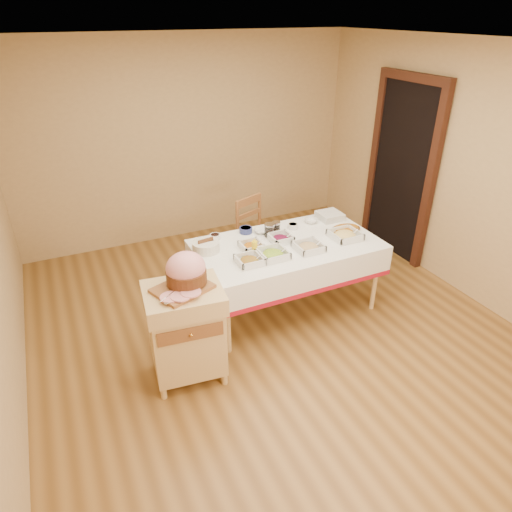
{
  "coord_description": "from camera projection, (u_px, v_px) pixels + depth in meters",
  "views": [
    {
      "loc": [
        -1.7,
        -3.24,
        2.82
      ],
      "look_at": [
        -0.09,
        0.2,
        0.75
      ],
      "focal_mm": 32.0,
      "sensor_mm": 36.0,
      "label": 1
    }
  ],
  "objects": [
    {
      "name": "small_bowl_right",
      "position": [
        293.0,
        226.0,
        4.83
      ],
      "size": [
        0.11,
        0.11,
        0.05
      ],
      "color": "silver",
      "rests_on": "dining_table"
    },
    {
      "name": "bowl_small_imported",
      "position": [
        311.0,
        221.0,
        4.97
      ],
      "size": [
        0.17,
        0.17,
        0.04
      ],
      "primitive_type": "imported",
      "rotation": [
        0.0,
        0.0,
        -0.23
      ],
      "color": "silver",
      "rests_on": "dining_table"
    },
    {
      "name": "bread_basket",
      "position": [
        206.0,
        246.0,
        4.38
      ],
      "size": [
        0.26,
        0.26,
        0.12
      ],
      "color": "silver",
      "rests_on": "dining_table"
    },
    {
      "name": "bowl_white_imported",
      "position": [
        262.0,
        231.0,
        4.75
      ],
      "size": [
        0.19,
        0.19,
        0.04
      ],
      "primitive_type": "imported",
      "rotation": [
        0.0,
        0.0,
        -0.26
      ],
      "color": "silver",
      "rests_on": "dining_table"
    },
    {
      "name": "small_bowl_mid",
      "position": [
        246.0,
        230.0,
        4.75
      ],
      "size": [
        0.14,
        0.14,
        0.06
      ],
      "color": "navy",
      "rests_on": "dining_table"
    },
    {
      "name": "serving_dish_e",
      "position": [
        251.0,
        246.0,
        4.43
      ],
      "size": [
        0.22,
        0.21,
        0.1
      ],
      "color": "silver",
      "rests_on": "dining_table"
    },
    {
      "name": "dining_table",
      "position": [
        287.0,
        257.0,
        4.62
      ],
      "size": [
        1.82,
        1.02,
        0.76
      ],
      "color": "#DDBA79",
      "rests_on": "ground"
    },
    {
      "name": "doorway",
      "position": [
        402.0,
        168.0,
        5.56
      ],
      "size": [
        0.09,
        1.1,
        2.2
      ],
      "color": "black",
      "rests_on": "ground"
    },
    {
      "name": "serving_dish_d",
      "position": [
        345.0,
        235.0,
        4.63
      ],
      "size": [
        0.28,
        0.28,
        0.11
      ],
      "color": "silver",
      "rests_on": "dining_table"
    },
    {
      "name": "room_shell",
      "position": [
        275.0,
        209.0,
        3.94
      ],
      "size": [
        5.0,
        5.0,
        5.0
      ],
      "color": "brown",
      "rests_on": "ground"
    },
    {
      "name": "preserve_jar_left",
      "position": [
        269.0,
        231.0,
        4.66
      ],
      "size": [
        0.11,
        0.11,
        0.14
      ],
      "color": "silver",
      "rests_on": "dining_table"
    },
    {
      "name": "ham_on_board",
      "position": [
        186.0,
        273.0,
        3.57
      ],
      "size": [
        0.45,
        0.43,
        0.3
      ],
      "color": "brown",
      "rests_on": "butcher_cart"
    },
    {
      "name": "mustard_bottle",
      "position": [
        254.0,
        247.0,
        4.31
      ],
      "size": [
        0.05,
        0.05,
        0.17
      ],
      "color": "yellow",
      "rests_on": "dining_table"
    },
    {
      "name": "dining_chair",
      "position": [
        258.0,
        238.0,
        5.27
      ],
      "size": [
        0.55,
        0.54,
        0.95
      ],
      "color": "brown",
      "rests_on": "ground"
    },
    {
      "name": "preserve_jar_right",
      "position": [
        276.0,
        228.0,
        4.75
      ],
      "size": [
        0.09,
        0.09,
        0.12
      ],
      "color": "silver",
      "rests_on": "dining_table"
    },
    {
      "name": "plate_stack",
      "position": [
        330.0,
        216.0,
        5.05
      ],
      "size": [
        0.25,
        0.25,
        0.08
      ],
      "color": "silver",
      "rests_on": "dining_table"
    },
    {
      "name": "serving_dish_c",
      "position": [
        309.0,
        247.0,
        4.4
      ],
      "size": [
        0.25,
        0.25,
        0.1
      ],
      "color": "silver",
      "rests_on": "dining_table"
    },
    {
      "name": "brass_platter",
      "position": [
        346.0,
        229.0,
        4.79
      ],
      "size": [
        0.32,
        0.23,
        0.04
      ],
      "color": "gold",
      "rests_on": "dining_table"
    },
    {
      "name": "small_bowl_left",
      "position": [
        215.0,
        236.0,
        4.62
      ],
      "size": [
        0.11,
        0.11,
        0.05
      ],
      "color": "silver",
      "rests_on": "dining_table"
    },
    {
      "name": "serving_dish_f",
      "position": [
        281.0,
        238.0,
        4.57
      ],
      "size": [
        0.22,
        0.21,
        0.1
      ],
      "color": "silver",
      "rests_on": "dining_table"
    },
    {
      "name": "butcher_cart",
      "position": [
        186.0,
        328.0,
        3.76
      ],
      "size": [
        0.67,
        0.58,
        0.88
      ],
      "color": "#DDBA79",
      "rests_on": "ground"
    },
    {
      "name": "serving_dish_b",
      "position": [
        273.0,
        254.0,
        4.28
      ],
      "size": [
        0.26,
        0.26,
        0.11
      ],
      "color": "silver",
      "rests_on": "dining_table"
    },
    {
      "name": "serving_dish_a",
      "position": [
        249.0,
        260.0,
        4.17
      ],
      "size": [
        0.23,
        0.23,
        0.1
      ],
      "color": "silver",
      "rests_on": "dining_table"
    }
  ]
}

